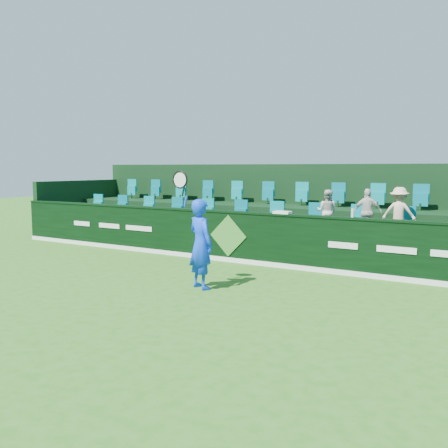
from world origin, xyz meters
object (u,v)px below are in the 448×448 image
Objects in this scene: spectator_right at (399,213)px; spectator_left at (327,211)px; tennis_player at (201,243)px; towel at (282,212)px; drinks_bottle at (353,213)px; spectator_middle at (368,212)px.

spectator_left is at bearing -3.13° from spectator_right.
tennis_player is 2.02× the size of spectator_right.
spectator_right reaches higher than towel.
spectator_left is 5.26× the size of drinks_bottle.
drinks_bottle is (-0.03, -1.12, 0.07)m from spectator_middle.
spectator_left reaches higher than towel.
spectator_middle reaches higher than drinks_bottle.
tennis_player is at bearing 46.21° from spectator_middle.
towel is at bearing 17.98° from spectator_middle.
tennis_player is 11.58× the size of drinks_bottle.
spectator_left reaches higher than drinks_bottle.
spectator_middle reaches higher than spectator_left.
tennis_player is 2.96m from towel.
towel is at bearing 55.01° from spectator_left.
towel is (-2.55, -1.12, -0.03)m from spectator_right.
spectator_right is at bearing 178.75° from spectator_left.
drinks_bottle is (1.02, -1.12, 0.10)m from spectator_left.
spectator_left is at bearing 72.71° from tennis_player.
spectator_right is at bearing 52.68° from tennis_player.
spectator_left is 0.96× the size of spectator_middle.
tennis_player reaches higher than spectator_middle.
spectator_left is at bearing 132.31° from drinks_bottle.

